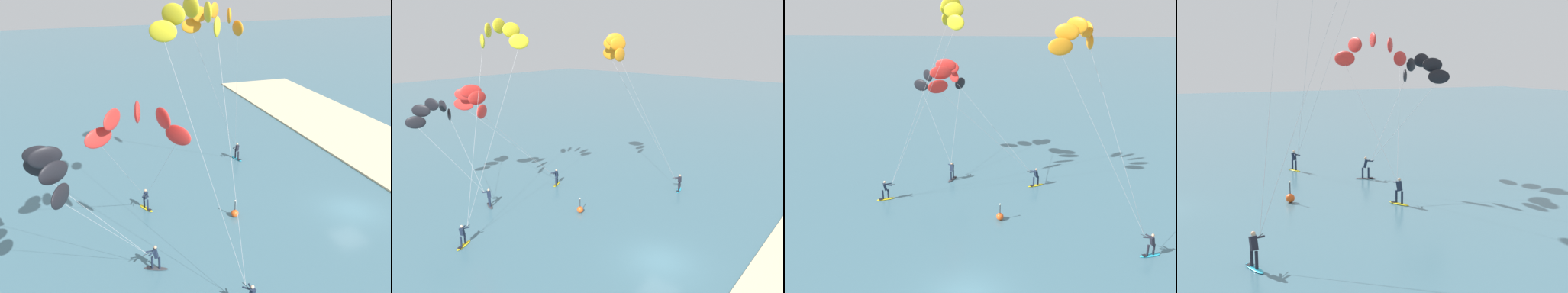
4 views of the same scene
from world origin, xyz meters
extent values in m
plane|color=#426B7A|center=(0.00, 0.00, 0.00)|extent=(240.00, 240.00, 0.00)
ellipsoid|color=#23ADD1|center=(11.82, 4.56, 0.04)|extent=(1.54, 0.74, 0.08)
cube|color=black|center=(11.42, 4.46, 0.09)|extent=(0.35, 0.35, 0.02)
cylinder|color=black|center=(12.03, 4.62, 0.47)|extent=(0.14, 0.14, 0.78)
cylinder|color=black|center=(11.60, 4.51, 0.47)|extent=(0.14, 0.14, 0.78)
cube|color=black|center=(11.82, 4.56, 1.16)|extent=(0.39, 0.37, 0.63)
sphere|color=tan|center=(11.82, 4.56, 1.58)|extent=(0.20, 0.20, 0.20)
cylinder|color=black|center=(11.40, 4.92, 1.31)|extent=(0.44, 0.38, 0.03)
cylinder|color=black|center=(11.54, 4.66, 1.34)|extent=(0.60, 0.28, 0.15)
cylinder|color=black|center=(11.68, 4.83, 1.34)|extent=(0.36, 0.58, 0.15)
ellipsoid|color=orange|center=(7.82, 10.37, 13.21)|extent=(0.44, 1.58, 1.10)
ellipsoid|color=orange|center=(7.39, 9.87, 14.06)|extent=(0.99, 1.54, 1.10)
ellipsoid|color=orange|center=(6.65, 9.01, 14.39)|extent=(1.39, 1.26, 1.10)
ellipsoid|color=orange|center=(5.91, 8.15, 14.06)|extent=(1.59, 0.79, 1.10)
ellipsoid|color=orange|center=(5.47, 7.65, 13.21)|extent=(1.58, 0.44, 1.10)
cylinder|color=#B2B2B7|center=(9.61, 7.65, 7.11)|extent=(3.60, 5.47, 11.61)
cylinder|color=#B2B2B7|center=(8.44, 6.28, 7.11)|extent=(5.94, 2.74, 11.61)
cube|color=#192338|center=(-7.56, 11.89, 1.16)|extent=(0.41, 0.40, 0.63)
sphere|color=beige|center=(-7.56, 11.89, 1.58)|extent=(0.20, 0.20, 0.20)
cylinder|color=black|center=(-7.04, 12.04, 1.31)|extent=(0.54, 0.18, 0.03)
cylinder|color=#192338|center=(-7.33, 12.07, 1.34)|extent=(0.53, 0.44, 0.15)
cylinder|color=#192338|center=(-7.27, 11.86, 1.34)|extent=(0.61, 0.15, 0.15)
ellipsoid|color=yellow|center=(-1.48, 11.85, 14.27)|extent=(1.44, 1.00, 1.10)
ellipsoid|color=yellow|center=(-1.65, 12.45, 15.07)|extent=(1.50, 0.49, 1.10)
ellipsoid|color=yellow|center=(-1.94, 13.48, 15.38)|extent=(1.51, 0.71, 1.10)
ellipsoid|color=yellow|center=(-2.23, 14.51, 15.07)|extent=(1.36, 1.17, 1.10)
ellipsoid|color=yellow|center=(-2.40, 15.11, 14.27)|extent=(1.00, 1.44, 1.10)
cylinder|color=#B2B2B7|center=(-4.26, 11.95, 7.64)|extent=(5.57, 0.21, 12.67)
cylinder|color=#B2B2B7|center=(-4.72, 13.58, 7.64)|extent=(4.65, 3.09, 12.67)
ellipsoid|color=#333338|center=(-2.43, 15.94, 0.04)|extent=(0.91, 1.52, 0.08)
cube|color=black|center=(-2.27, 16.32, 0.09)|extent=(0.37, 0.37, 0.02)
cylinder|color=#192338|center=(-2.51, 15.74, 0.47)|extent=(0.14, 0.14, 0.78)
cylinder|color=#192338|center=(-2.34, 16.14, 0.47)|extent=(0.14, 0.14, 0.78)
cube|color=#192338|center=(-2.43, 15.94, 1.16)|extent=(0.40, 0.41, 0.63)
sphere|color=tan|center=(-2.43, 15.94, 1.58)|extent=(0.20, 0.20, 0.20)
cylinder|color=black|center=(-2.57, 16.47, 1.31)|extent=(0.17, 0.54, 0.03)
cylinder|color=#192338|center=(-2.60, 16.18, 1.34)|extent=(0.43, 0.54, 0.15)
cylinder|color=#192338|center=(-2.39, 16.23, 1.34)|extent=(0.16, 0.61, 0.15)
ellipsoid|color=black|center=(-2.06, 21.96, 7.57)|extent=(1.11, 1.60, 1.10)
ellipsoid|color=black|center=(-2.75, 21.77, 8.47)|extent=(0.53, 1.69, 1.10)
ellipsoid|color=black|center=(-3.91, 21.46, 8.82)|extent=(0.74, 1.69, 1.10)
ellipsoid|color=black|center=(-5.08, 21.15, 8.47)|extent=(1.27, 1.51, 1.10)
ellipsoid|color=black|center=(-5.76, 20.96, 7.57)|extent=(1.60, 1.11, 1.10)
cylinder|color=#B2B2B7|center=(-2.32, 19.21, 4.29)|extent=(0.52, 5.50, 5.97)
cylinder|color=#B2B2B7|center=(-4.16, 18.72, 4.29)|extent=(3.21, 4.51, 5.97)
ellipsoid|color=yellow|center=(5.07, 14.93, 0.04)|extent=(1.51, 0.97, 0.08)
cube|color=black|center=(4.70, 14.76, 0.09)|extent=(0.38, 0.38, 0.02)
cylinder|color=#192338|center=(5.27, 15.03, 0.47)|extent=(0.14, 0.14, 0.78)
cylinder|color=#192338|center=(4.87, 14.84, 0.47)|extent=(0.14, 0.14, 0.78)
cube|color=#192338|center=(5.07, 14.93, 1.16)|extent=(0.42, 0.41, 0.63)
sphere|color=tan|center=(5.07, 14.93, 1.58)|extent=(0.20, 0.20, 0.20)
cylinder|color=black|center=(4.53, 15.05, 1.31)|extent=(0.54, 0.15, 0.03)
cylinder|color=#192338|center=(4.78, 14.89, 1.34)|extent=(0.61, 0.18, 0.15)
cylinder|color=#192338|center=(4.83, 15.10, 1.34)|extent=(0.55, 0.41, 0.15)
ellipsoid|color=red|center=(-2.36, 18.74, 8.94)|extent=(1.25, 1.71, 1.10)
ellipsoid|color=red|center=(-2.53, 17.99, 9.93)|extent=(1.68, 1.31, 1.10)
ellipsoid|color=red|center=(-2.82, 16.70, 10.31)|extent=(1.85, 0.71, 1.10)
ellipsoid|color=red|center=(-3.11, 15.41, 9.93)|extent=(1.85, 0.63, 1.10)
ellipsoid|color=red|center=(-3.28, 14.65, 8.94)|extent=(1.71, 1.25, 1.10)
cylinder|color=#B2B2B7|center=(1.09, 16.90, 4.98)|extent=(6.91, 3.71, 7.34)
cylinder|color=#B2B2B7|center=(0.63, 14.85, 4.98)|extent=(7.82, 0.42, 7.34)
sphere|color=#EA5119|center=(1.88, 8.91, 0.28)|extent=(0.56, 0.56, 0.56)
cylinder|color=#262628|center=(1.88, 8.91, 0.91)|extent=(0.06, 0.06, 0.70)
sphere|color=#F2F2CC|center=(1.88, 8.91, 1.32)|extent=(0.12, 0.12, 0.12)
camera|label=1|loc=(-25.11, 20.78, 17.33)|focal=41.64mm
camera|label=2|loc=(-19.48, -9.98, 14.43)|focal=33.35mm
camera|label=3|loc=(1.48, -20.99, 17.38)|focal=41.20mm
camera|label=4|loc=(33.56, 0.26, 8.76)|focal=49.08mm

